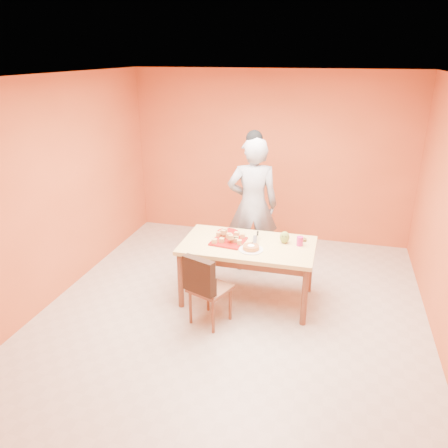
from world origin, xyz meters
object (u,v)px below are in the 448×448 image
(sponge_cake, at_px, (251,247))
(person, at_px, (253,206))
(egg_ornament, at_px, (285,237))
(checker_tin, at_px, (303,240))
(dining_chair, at_px, (210,287))
(pastry_platter, at_px, (228,241))
(red_dinner_plate, at_px, (228,233))
(dining_table, at_px, (248,251))
(magenta_glass, at_px, (300,241))

(sponge_cake, bearing_deg, person, 100.57)
(egg_ornament, xyz_separation_m, checker_tin, (0.21, 0.13, -0.06))
(dining_chair, xyz_separation_m, checker_tin, (0.94, 0.88, 0.32))
(pastry_platter, distance_m, sponge_cake, 0.35)
(sponge_cake, bearing_deg, red_dinner_plate, 132.62)
(sponge_cake, height_order, egg_ornament, egg_ornament)
(sponge_cake, bearing_deg, egg_ornament, 40.92)
(person, bearing_deg, egg_ornament, 112.89)
(dining_table, xyz_separation_m, dining_chair, (-0.30, -0.62, -0.21))
(dining_table, xyz_separation_m, magenta_glass, (0.61, 0.11, 0.15))
(checker_tin, bearing_deg, person, 142.06)
(dining_table, bearing_deg, magenta_glass, 10.26)
(dining_chair, relative_size, red_dinner_plate, 3.13)
(dining_chair, bearing_deg, red_dinner_plate, 112.22)
(dining_chair, height_order, red_dinner_plate, dining_chair)
(egg_ornament, bearing_deg, sponge_cake, -152.98)
(checker_tin, bearing_deg, dining_chair, -136.63)
(magenta_glass, bearing_deg, sponge_cake, -152.52)
(dining_chair, relative_size, checker_tin, 9.52)
(egg_ornament, bearing_deg, pastry_platter, 178.77)
(magenta_glass, bearing_deg, egg_ornament, 172.50)
(red_dinner_plate, bearing_deg, pastry_platter, -73.66)
(magenta_glass, bearing_deg, person, 134.65)
(person, relative_size, egg_ornament, 12.72)
(dining_table, relative_size, checker_tin, 17.24)
(pastry_platter, xyz_separation_m, magenta_glass, (0.85, 0.12, 0.04))
(person, height_order, checker_tin, person)
(dining_table, bearing_deg, pastry_platter, -176.57)
(magenta_glass, bearing_deg, checker_tin, 80.86)
(person, relative_size, pastry_platter, 5.06)
(dining_table, bearing_deg, person, 97.92)
(dining_table, distance_m, red_dinner_plate, 0.42)
(red_dinner_plate, relative_size, egg_ornament, 1.88)
(sponge_cake, relative_size, magenta_glass, 1.72)
(red_dinner_plate, xyz_separation_m, magenta_glass, (0.93, -0.15, 0.05))
(magenta_glass, bearing_deg, pastry_platter, -171.66)
(pastry_platter, xyz_separation_m, red_dinner_plate, (-0.08, 0.27, -0.00))
(sponge_cake, distance_m, checker_tin, 0.71)
(egg_ornament, bearing_deg, dining_chair, -147.62)
(dining_chair, relative_size, sponge_cake, 4.60)
(person, bearing_deg, magenta_glass, 120.31)
(pastry_platter, bearing_deg, person, 81.80)
(red_dinner_plate, bearing_deg, dining_chair, -88.75)
(egg_ornament, distance_m, magenta_glass, 0.19)
(egg_ornament, bearing_deg, person, 113.32)
(dining_chair, distance_m, pastry_platter, 0.69)
(dining_chair, height_order, checker_tin, dining_chair)
(red_dinner_plate, bearing_deg, dining_table, -38.75)
(dining_chair, relative_size, pastry_platter, 2.34)
(red_dinner_plate, xyz_separation_m, egg_ornament, (0.74, -0.12, 0.07))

